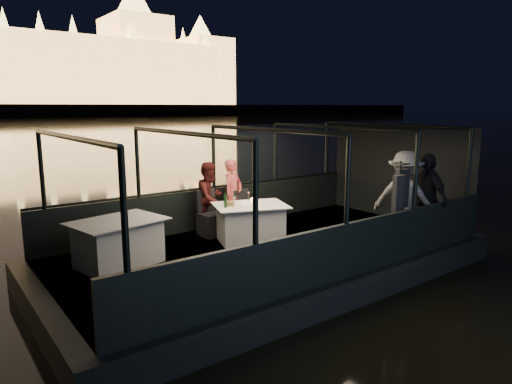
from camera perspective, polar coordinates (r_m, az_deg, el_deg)
boat_hull at (r=9.21m, az=1.51°, el=-9.89°), size 8.60×4.40×1.00m
boat_deck at (r=9.06m, az=1.53°, el=-7.04°), size 8.00×4.00×0.04m
gunwale_port at (r=10.52m, az=-5.22°, el=-1.93°), size 8.00×0.08×0.90m
gunwale_starboard at (r=7.52m, az=11.09°, el=-7.21°), size 8.00×0.08×0.90m
cabin_glass_port at (r=10.34m, az=-5.33°, el=4.31°), size 8.00×0.02×1.40m
cabin_glass_starboard at (r=7.26m, az=11.41°, el=1.47°), size 8.00×0.02×1.40m
cabin_roof_glass at (r=8.64m, az=1.60°, el=7.78°), size 8.00×4.00×0.02m
end_wall_fore at (r=7.08m, az=-24.80°, el=-3.25°), size 0.02×4.00×2.30m
end_wall_aft at (r=11.65m, az=17.21°, el=2.36°), size 0.02×4.00×2.30m
canopy_ribs at (r=8.77m, az=1.56°, el=0.26°), size 8.00×4.00×2.30m
dining_table_central at (r=9.36m, az=-0.70°, el=-3.88°), size 1.72×1.49×0.77m
dining_table_aft at (r=8.33m, az=-16.80°, el=-6.19°), size 1.71×1.39×0.80m
chair_port_left at (r=9.77m, az=-5.64°, el=-2.92°), size 0.50×0.50×0.97m
chair_port_right at (r=10.17m, az=-1.35°, el=-2.33°), size 0.43×0.43×0.88m
coat_stand at (r=8.93m, az=17.35°, el=-1.68°), size 0.57×0.51×1.75m
person_woman_coral at (r=10.23m, az=-2.89°, el=-0.54°), size 0.67×0.56×1.58m
person_man_maroon at (r=9.91m, az=-5.76°, el=-0.94°), size 0.92×0.83×1.57m
passenger_stripe at (r=9.61m, az=18.01°, el=-1.18°), size 1.13×1.39×1.88m
passenger_dark at (r=9.82m, az=20.44°, el=-1.08°), size 0.70×1.15×1.83m
wine_bottle at (r=9.02m, az=-3.83°, el=-1.00°), size 0.07×0.07×0.30m
bread_basket at (r=9.21m, az=-3.28°, el=-1.44°), size 0.20×0.20×0.08m
amber_candle at (r=9.52m, az=-0.52°, el=-1.03°), size 0.07×0.07×0.08m
plate_near at (r=9.53m, az=0.95°, el=-1.22°), size 0.27×0.27×0.02m
plate_far at (r=9.44m, az=-3.69°, el=-1.36°), size 0.25×0.25×0.01m
wine_glass_white at (r=9.08m, az=-2.77°, el=-1.27°), size 0.07×0.07×0.21m
wine_glass_red at (r=9.73m, az=-0.92°, el=-0.45°), size 0.06×0.06×0.17m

